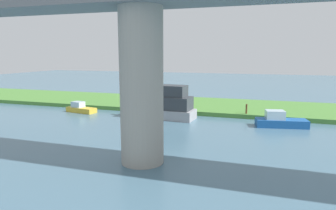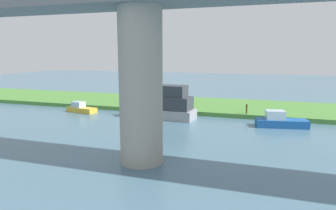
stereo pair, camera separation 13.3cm
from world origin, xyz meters
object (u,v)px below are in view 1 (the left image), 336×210
motorboat_red (81,108)px  houseboat_blue (280,121)px  bridge_pylon (142,87)px  person_on_bank (165,100)px  pontoon_yellow (162,105)px  mooring_post (246,109)px

motorboat_red → houseboat_blue: bearing=179.1°
bridge_pylon → person_on_bank: 20.82m
person_on_bank → motorboat_red: size_ratio=0.34×
bridge_pylon → pontoon_yellow: (3.57, -14.01, -3.57)m
bridge_pylon → motorboat_red: size_ratio=2.48×
pontoon_yellow → motorboat_red: size_ratio=2.01×
person_on_bank → houseboat_blue: size_ratio=0.27×
person_on_bank → pontoon_yellow: pontoon_yellow is taller
mooring_post → houseboat_blue: houseboat_blue is taller
bridge_pylon → mooring_post: 18.43m
bridge_pylon → mooring_post: bridge_pylon is taller
motorboat_red → bridge_pylon: bearing=135.7°
person_on_bank → motorboat_red: 10.96m
mooring_post → pontoon_yellow: bearing=18.4°
houseboat_blue → pontoon_yellow: bearing=-1.4°
houseboat_blue → mooring_post: bearing=-43.8°
mooring_post → houseboat_blue: 4.90m
mooring_post → person_on_bank: bearing=-14.2°
pontoon_yellow → houseboat_blue: bearing=178.6°
person_on_bank → mooring_post: (-10.74, 2.72, -0.15)m
houseboat_blue → motorboat_red: bearing=-0.9°
bridge_pylon → houseboat_blue: bridge_pylon is taller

